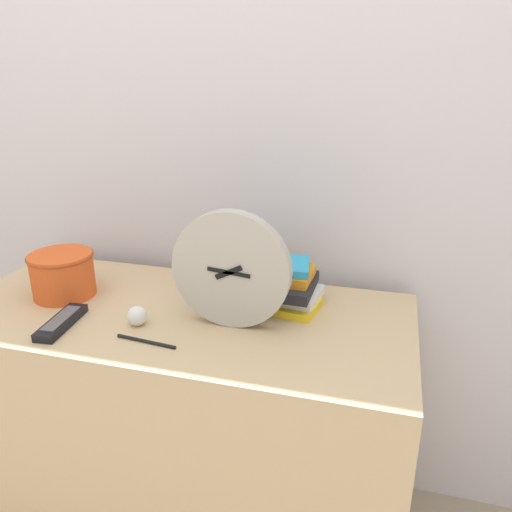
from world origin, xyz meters
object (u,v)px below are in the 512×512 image
at_px(pen, 146,341).
at_px(book_stack, 276,284).
at_px(basket, 62,273).
at_px(tv_remote, 61,322).
at_px(desk_clock, 231,270).
at_px(crumpled_paper_ball, 137,316).

bearing_deg(pen, book_stack, 49.39).
xyz_separation_m(basket, tv_remote, (0.10, -0.16, -0.06)).
bearing_deg(pen, desk_clock, 40.11).
bearing_deg(book_stack, desk_clock, -118.31).
relative_size(basket, pen, 1.14).
relative_size(desk_clock, basket, 1.65).
bearing_deg(crumpled_paper_ball, book_stack, 34.47).
height_order(basket, crumpled_paper_ball, basket).
bearing_deg(book_stack, tv_remote, -151.30).
relative_size(desk_clock, book_stack, 1.16).
height_order(crumpled_paper_ball, pen, crumpled_paper_ball).
height_order(desk_clock, crumpled_paper_ball, desk_clock).
height_order(tv_remote, crumpled_paper_ball, crumpled_paper_ball).
relative_size(book_stack, tv_remote, 1.41).
relative_size(tv_remote, pen, 1.15).
bearing_deg(pen, basket, 152.49).
height_order(desk_clock, book_stack, desk_clock).
bearing_deg(pen, tv_remote, 175.70).
height_order(book_stack, basket, basket).
height_order(book_stack, pen, book_stack).
distance_m(book_stack, crumpled_paper_ball, 0.37).
height_order(basket, tv_remote, basket).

